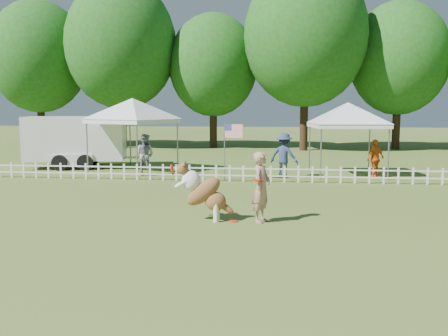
% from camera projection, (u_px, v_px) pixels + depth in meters
% --- Properties ---
extents(ground, '(120.00, 120.00, 0.00)m').
position_uv_depth(ground, '(208.00, 226.00, 11.41)').
color(ground, '#31541A').
rests_on(ground, ground).
extents(picket_fence, '(22.00, 0.08, 0.60)m').
position_uv_depth(picket_fence, '(236.00, 173.00, 18.27)').
color(picket_fence, silver).
rests_on(picket_fence, ground).
extents(handler, '(0.57, 0.70, 1.67)m').
position_uv_depth(handler, '(262.00, 187.00, 11.70)').
color(handler, tan).
rests_on(handler, ground).
extents(dog, '(1.36, 0.47, 1.41)m').
position_uv_depth(dog, '(204.00, 192.00, 11.87)').
color(dog, brown).
rests_on(dog, ground).
extents(frisbee_on_turf, '(0.23, 0.23, 0.02)m').
position_uv_depth(frisbee_on_turf, '(234.00, 221.00, 11.84)').
color(frisbee_on_turf, red).
rests_on(frisbee_on_turf, ground).
extents(canopy_tent_left, '(3.86, 3.86, 3.03)m').
position_uv_depth(canopy_tent_left, '(133.00, 136.00, 21.24)').
color(canopy_tent_left, white).
rests_on(canopy_tent_left, ground).
extents(canopy_tent_right, '(3.04, 3.04, 2.84)m').
position_uv_depth(canopy_tent_right, '(347.00, 140.00, 19.80)').
color(canopy_tent_right, white).
rests_on(canopy_tent_right, ground).
extents(cargo_trailer, '(5.74, 3.50, 2.35)m').
position_uv_depth(cargo_trailer, '(76.00, 142.00, 22.49)').
color(cargo_trailer, white).
rests_on(cargo_trailer, ground).
extents(flag_pole, '(0.79, 0.41, 2.14)m').
position_uv_depth(flag_pole, '(224.00, 151.00, 18.60)').
color(flag_pole, gray).
rests_on(flag_pole, ground).
extents(spectator_a, '(0.94, 0.81, 1.66)m').
position_uv_depth(spectator_a, '(145.00, 155.00, 19.92)').
color(spectator_a, gray).
rests_on(spectator_a, ground).
extents(spectator_b, '(1.28, 1.01, 1.73)m').
position_uv_depth(spectator_b, '(284.00, 155.00, 19.17)').
color(spectator_b, navy).
rests_on(spectator_b, ground).
extents(spectator_c, '(0.92, 0.82, 1.49)m').
position_uv_depth(spectator_c, '(375.00, 159.00, 19.21)').
color(spectator_c, orange).
rests_on(spectator_c, ground).
extents(tree_far_left, '(6.60, 6.60, 11.00)m').
position_uv_depth(tree_far_left, '(39.00, 67.00, 34.17)').
color(tree_far_left, '#1B4C15').
rests_on(tree_far_left, ground).
extents(tree_left, '(7.40, 7.40, 12.00)m').
position_uv_depth(tree_left, '(121.00, 57.00, 32.93)').
color(tree_left, '#1B4C15').
rests_on(tree_left, ground).
extents(tree_center_left, '(6.00, 6.00, 9.80)m').
position_uv_depth(tree_center_left, '(213.00, 75.00, 33.35)').
color(tree_center_left, '#1B4C15').
rests_on(tree_center_left, ground).
extents(tree_center_right, '(7.60, 7.60, 12.60)m').
position_uv_depth(tree_center_right, '(305.00, 49.00, 31.01)').
color(tree_center_right, '#1B4C15').
rests_on(tree_center_right, ground).
extents(tree_right, '(6.20, 6.20, 10.40)m').
position_uv_depth(tree_right, '(399.00, 68.00, 31.93)').
color(tree_right, '#1B4C15').
rests_on(tree_right, ground).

